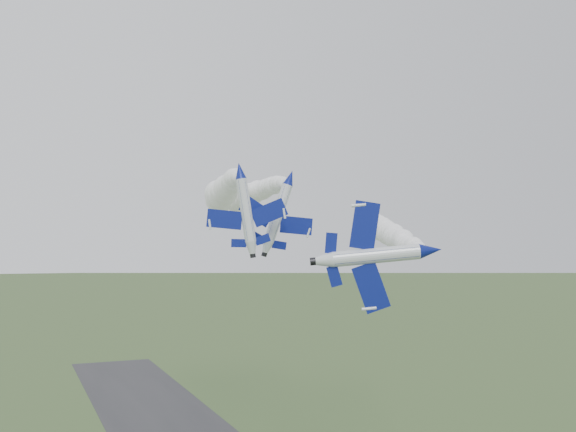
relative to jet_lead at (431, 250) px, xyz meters
name	(u,v)px	position (x,y,z in m)	size (l,w,h in m)	color
jet_lead	(431,250)	(0.00, 0.00, 0.00)	(7.48, 12.48, 10.77)	white
smoke_trail_jet_lead	(387,232)	(14.15, 30.74, 2.69)	(4.43, 60.46, 4.43)	white
jet_pair_left	(240,170)	(-12.79, 20.74, 9.66)	(9.78, 11.54, 3.11)	white
smoke_trail_jet_pair_left	(226,189)	(-5.54, 49.18, 10.19)	(5.73, 54.03, 5.73)	white
jet_pair_right	(290,178)	(-5.30, 22.67, 9.32)	(9.40, 11.66, 3.82)	white
smoke_trail_jet_pair_right	(252,193)	(0.36, 52.37, 9.93)	(4.74, 54.84, 4.74)	white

